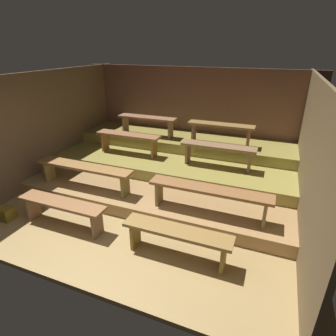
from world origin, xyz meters
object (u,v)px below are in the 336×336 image
Objects in this scene: bench_floor_right at (177,235)px; bench_lower_left at (84,169)px; bench_floor_left at (62,207)px; bench_lower_right at (209,193)px; bench_middle_left at (128,138)px; wooden_crate_floor at (7,214)px; bench_upper_left at (147,121)px; bench_upper_right at (221,128)px; bench_middle_right at (218,150)px.

bench_floor_right is 0.78× the size of bench_lower_left.
bench_floor_left and bench_floor_right have the same top height.
bench_lower_right is 2.77m from bench_middle_left.
bench_lower_left is at bearing -97.07° from bench_middle_left.
bench_middle_left is (0.18, 1.47, 0.23)m from bench_lower_left.
bench_middle_left is at bearing 90.99° from bench_floor_left.
bench_middle_left reaches higher than wooden_crate_floor.
bench_lower_right reaches higher than bench_floor_left.
bench_upper_left is 3.75m from wooden_crate_floor.
bench_lower_left is 8.95× the size of wooden_crate_floor.
bench_lower_left reaches higher than wooden_crate_floor.
bench_lower_left and bench_lower_right have the same top height.
bench_upper_right reaches higher than bench_middle_left.
bench_middle_left is 2.94m from wooden_crate_floor.
bench_middle_right is (2.33, 1.47, 0.23)m from bench_lower_left.
bench_middle_right is (2.11, 2.41, 0.49)m from bench_floor_left.
bench_lower_right is at bearing 22.30° from bench_floor_left.
bench_middle_right is 1.02× the size of bench_upper_right.
bench_upper_left is (-2.02, 0.79, 0.24)m from bench_middle_right.
bench_middle_right is 6.81× the size of wooden_crate_floor.
bench_lower_right is 1.31× the size of bench_middle_right.
bench_floor_left is 1.00× the size of bench_floor_right.
bench_upper_right is (-0.31, 2.26, 0.47)m from bench_lower_right.
bench_upper_left is (0.13, 0.79, 0.24)m from bench_middle_left.
bench_floor_left is 1.05× the size of bench_upper_right.
bench_upper_right is at bearing 99.21° from bench_middle_right.
bench_lower_right reaches higher than wooden_crate_floor.
bench_middle_left is 2.15m from bench_middle_right.
bench_upper_left is at bearing 70.69° from wooden_crate_floor.
bench_lower_left is (-0.22, 0.94, 0.26)m from bench_floor_left.
bench_floor_left is 1.03× the size of bench_middle_left.
bench_upper_right reaches higher than bench_middle_right.
bench_floor_left is 2.07m from bench_floor_right.
bench_upper_left is at bearing 88.46° from bench_floor_left.
bench_floor_left is 1.00m from bench_lower_left.
bench_upper_left is at bearing 82.18° from bench_lower_left.
bench_middle_left is at bearing -99.21° from bench_upper_left.
wooden_crate_floor is at bearing -168.89° from bench_floor_left.
bench_middle_right is at bearing 89.01° from bench_floor_right.
bench_upper_left is at bearing 134.33° from bench_lower_right.
bench_floor_right is (2.07, 0.00, 0.00)m from bench_floor_left.
bench_floor_left is 3.28m from bench_upper_left.
bench_lower_left is 2.51m from bench_lower_right.
bench_lower_right is at bearing 18.79° from wooden_crate_floor.
bench_lower_left is 2.77m from bench_middle_right.
bench_middle_right reaches higher than bench_lower_left.
bench_lower_right is at bearing -82.93° from bench_middle_right.
bench_middle_right reaches higher than bench_lower_right.
wooden_crate_floor is (-1.11, -0.22, -0.27)m from bench_floor_left.
bench_lower_right is 3.63m from wooden_crate_floor.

